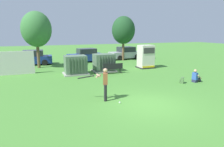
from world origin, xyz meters
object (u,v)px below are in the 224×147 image
Objects in this scene: transformer_west at (75,65)px; parked_car_left_of_center at (86,56)px; transformer_mid_west at (104,63)px; seated_spectator at (196,77)px; parked_car_leftmost at (32,58)px; parked_car_right_of_center at (125,53)px; generator_enclosure at (146,57)px; batter at (104,82)px; sports_ball at (120,102)px; backpack at (182,80)px; park_bench at (113,68)px.

transformer_west and parked_car_left_of_center have the same top height.
transformer_mid_west is at bearing -88.71° from parked_car_left_of_center.
transformer_mid_west is 7.99m from seated_spectator.
parked_car_leftmost is at bearing 134.07° from transformer_mid_west.
transformer_west and parked_car_right_of_center have the same top height.
generator_enclosure is 10.61m from batter.
parked_car_left_of_center is (6.03, 0.07, 0.00)m from parked_car_leftmost.
sports_ball is at bearing -74.08° from parked_car_leftmost.
transformer_west is 2.71m from transformer_mid_west.
transformer_mid_west is 4.60m from generator_enclosure.
transformer_mid_west is 4.77× the size of backpack.
transformer_mid_west is at bearing 121.97° from backpack.
parked_car_leftmost reaches higher than seated_spectator.
sports_ball is 15.40m from parked_car_leftmost.
generator_enclosure is at bearing -97.11° from parked_car_right_of_center.
batter is 1.81× the size of seated_spectator.
sports_ball is at bearing -126.75° from generator_enclosure.
park_bench is at bearing -49.26° from parked_car_leftmost.
park_bench is (0.39, -1.25, -0.25)m from transformer_mid_west.
generator_enclosure is 0.54× the size of parked_car_leftmost.
transformer_west is 3.22m from park_bench.
parked_car_left_of_center is at bearing 83.06° from sports_ball.
transformer_mid_west is at bearing -175.95° from generator_enclosure.
park_bench is 0.42× the size of parked_car_leftmost.
parked_car_left_of_center is 5.63m from parked_car_right_of_center.
parked_car_right_of_center is (7.94, 14.79, -0.22)m from batter.
seated_spectator is at bearing -86.28° from generator_enclosure.
park_bench is 7.72m from parked_car_left_of_center.
park_bench is 1.03× the size of batter.
parked_car_left_of_center is (-0.54, 7.70, 0.22)m from park_bench.
seated_spectator is (7.69, -5.88, -0.41)m from transformer_west.
parked_car_right_of_center is (0.43, 13.42, 0.38)m from seated_spectator.
sports_ball is (0.73, -8.08, -0.74)m from transformer_west.
transformer_mid_west is 7.99m from batter.
backpack is 0.10× the size of parked_car_leftmost.
transformer_mid_west is 7.28m from backpack.
parked_car_right_of_center is (8.12, 7.55, -0.04)m from transformer_west.
batter is 19.33× the size of sports_ball.
seated_spectator is at bearing -37.41° from transformer_west.
park_bench is 0.41× the size of parked_car_right_of_center.
generator_enclosure reaches higher than transformer_mid_west.
park_bench is 6.00m from backpack.
batter is 0.41× the size of parked_car_leftmost.
parked_car_left_of_center is at bearing 91.29° from transformer_mid_west.
seated_spectator is 16.84m from parked_car_leftmost.
batter reaches higher than seated_spectator.
transformer_west is at bearing -174.76° from generator_enclosure.
seated_spectator is at bearing -48.43° from parked_car_leftmost.
parked_car_leftmost is 0.98× the size of parked_car_left_of_center.
generator_enclosure reaches higher than backpack.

